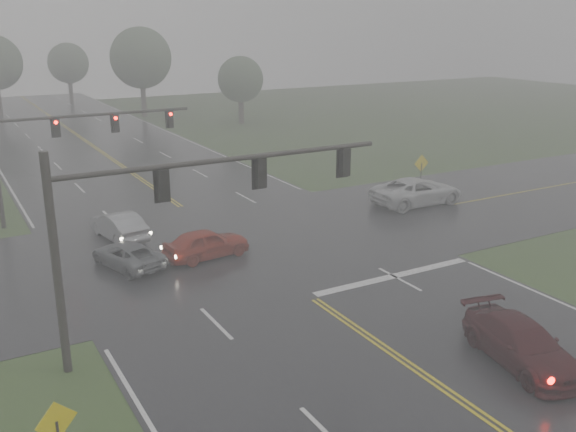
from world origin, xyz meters
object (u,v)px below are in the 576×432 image
sedan_maroon (520,363)px  sedan_red (207,258)px  pickup_white (416,204)px  signal_gantry_near (167,206)px  car_grey (129,267)px  sedan_silver (120,239)px  signal_gantry_far (59,139)px

sedan_maroon → sedan_red: (-5.42, 14.75, 0.00)m
pickup_white → signal_gantry_near: signal_gantry_near is taller
car_grey → signal_gantry_near: bearing=68.9°
sedan_maroon → signal_gantry_near: size_ratio=0.41×
car_grey → sedan_red: bearing=153.3°
sedan_silver → signal_gantry_far: size_ratio=0.39×
signal_gantry_near → pickup_white: bearing=26.8°
sedan_maroon → sedan_silver: size_ratio=1.13×
signal_gantry_far → signal_gantry_near: bearing=-89.1°
sedan_silver → signal_gantry_far: (-1.72, 5.14, 4.76)m
pickup_white → signal_gantry_far: bearing=69.6°
car_grey → pickup_white: size_ratio=0.70×
sedan_red → signal_gantry_far: (-4.70, 10.08, 4.76)m
pickup_white → sedan_maroon: bearing=150.5°
sedan_red → signal_gantry_far: bearing=19.1°
signal_gantry_near → car_grey: bearing=85.2°
car_grey → signal_gantry_far: bearing=-100.4°
sedan_maroon → signal_gantry_near: bearing=155.4°
sedan_silver → car_grey: (-0.75, -4.26, 0.00)m
sedan_silver → pickup_white: 18.52m
signal_gantry_far → sedan_maroon: bearing=-67.8°
sedan_maroon → pickup_white: (9.94, 17.11, 0.00)m
sedan_maroon → car_grey: sedan_maroon is taller
pickup_white → sedan_red: bearing=99.4°
car_grey → signal_gantry_near: signal_gantry_near is taller
sedan_maroon → car_grey: bearing=131.9°
sedan_red → car_grey: bearing=73.6°
sedan_silver → pickup_white: (18.34, -2.58, 0.00)m
sedan_silver → pickup_white: bearing=163.4°
sedan_silver → car_grey: bearing=71.4°
sedan_silver → pickup_white: pickup_white is taller
sedan_maroon → sedan_silver: 21.41m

